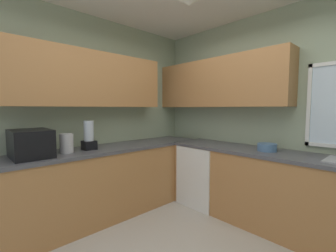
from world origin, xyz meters
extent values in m
cube|color=#9EAD8E|center=(0.00, 1.72, 1.34)|extent=(3.77, 0.06, 2.69)
cube|color=#9EAD8E|center=(-1.86, 0.00, 1.34)|extent=(0.06, 3.50, 2.69)
cube|color=white|center=(0.39, 1.67, 1.47)|extent=(0.04, 0.04, 0.94)
cube|color=#AD7542|center=(-1.67, -0.20, 1.80)|extent=(0.32, 2.37, 0.70)
cube|color=#AD7542|center=(-0.78, 1.53, 1.80)|extent=(2.09, 0.32, 0.70)
cube|color=#AD7542|center=(-1.52, 0.00, 0.44)|extent=(0.62, 3.08, 0.88)
cube|color=#4C4C51|center=(-1.52, 0.00, 0.90)|extent=(0.65, 3.11, 0.04)
cube|color=#AD7542|center=(0.21, 1.38, 0.44)|extent=(2.83, 0.62, 0.88)
cube|color=#4C4C51|center=(0.21, 1.38, 0.90)|extent=(2.86, 0.65, 0.04)
cube|color=white|center=(-0.86, 1.35, 0.44)|extent=(0.60, 0.60, 0.87)
cube|color=black|center=(-1.52, -0.77, 1.06)|extent=(0.48, 0.36, 0.29)
cylinder|color=#B7B7BC|center=(-1.50, -0.41, 1.03)|extent=(0.15, 0.15, 0.22)
cylinder|color=#4C7099|center=(0.05, 1.38, 0.96)|extent=(0.22, 0.22, 0.09)
cube|color=black|center=(-1.52, -0.14, 0.97)|extent=(0.15, 0.15, 0.11)
cylinder|color=#B2BCC6|center=(-1.52, -0.14, 1.15)|extent=(0.12, 0.12, 0.25)
camera|label=1|loc=(1.15, -1.30, 1.43)|focal=23.77mm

